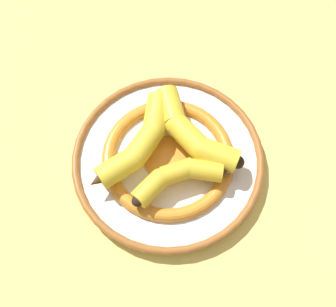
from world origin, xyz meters
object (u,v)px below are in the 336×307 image
object	(u,v)px
banana_b	(179,177)
banana_c	(138,143)
banana_a	(190,131)
decorative_bowl	(168,159)

from	to	relation	value
banana_b	banana_c	xyz separation A→B (m)	(0.02, -0.08, 0.00)
banana_a	banana_b	distance (m)	0.08
decorative_bowl	banana_a	size ratio (longest dim) A/B	1.57
banana_b	banana_c	world-z (taller)	banana_c
banana_a	banana_b	world-z (taller)	banana_a
banana_a	banana_c	size ratio (longest dim) A/B	1.08
banana_b	banana_c	size ratio (longest dim) A/B	0.86
banana_b	banana_a	bearing A→B (deg)	-122.70
decorative_bowl	banana_c	distance (m)	0.06
decorative_bowl	banana_c	bearing A→B (deg)	-47.36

